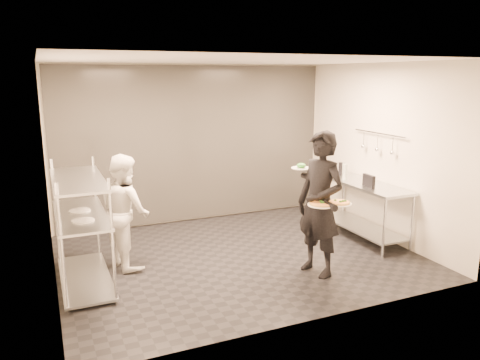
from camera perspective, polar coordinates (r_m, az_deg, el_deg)
name	(u,v)px	position (r m, az deg, el deg)	size (l,w,h in m)	color
room_shell	(210,151)	(7.65, -3.65, 3.59)	(5.00, 4.00, 2.80)	black
pass_rack	(81,225)	(6.23, -18.76, -5.19)	(0.60, 1.60, 1.50)	silver
prep_counter	(362,200)	(7.84, 14.66, -2.38)	(0.60, 1.80, 0.92)	silver
utensil_rail	(378,143)	(7.81, 16.47, 4.37)	(0.07, 1.20, 0.31)	silver
waiter	(320,204)	(6.20, 9.72, -2.91)	(0.70, 0.46, 1.92)	black
chef	(125,211)	(6.61, -13.84, -3.67)	(0.77, 0.60, 1.58)	silver
pizza_plate_near	(321,204)	(6.02, 9.87, -2.91)	(0.35, 0.35, 0.05)	silver
pizza_plate_far	(339,203)	(6.06, 12.02, -2.72)	(0.31, 0.31, 0.05)	silver
salad_plate	(301,167)	(6.32, 7.48, 1.63)	(0.27, 0.27, 0.07)	silver
pos_monitor	(369,181)	(7.46, 15.43, -0.10)	(0.05, 0.26, 0.19)	black
bottle_green	(345,172)	(7.90, 12.69, 0.98)	(0.07, 0.07, 0.25)	#9AA799
bottle_clear	(343,168)	(8.39, 12.48, 1.45)	(0.06, 0.06, 0.19)	#9AA799
bottle_dark	(340,169)	(8.21, 12.14, 1.34)	(0.06, 0.06, 0.22)	black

